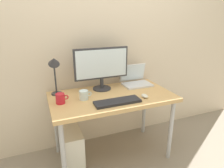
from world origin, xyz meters
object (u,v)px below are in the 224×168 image
keyboard (117,102)px  laptop (135,79)px  computer_tower (73,149)px  coffee_mug (60,98)px  monitor (102,66)px  mouse (145,96)px  desk_lamp (54,67)px  desk (112,101)px  glass_cup (84,95)px

keyboard → laptop: bearing=45.7°
computer_tower → coffee_mug: bearing=175.0°
monitor → mouse: size_ratio=6.59×
keyboard → mouse: mouse is taller
keyboard → computer_tower: bearing=156.9°
desk_lamp → desk: bearing=-21.4°
monitor → coffee_mug: monitor is taller
keyboard → glass_cup: (-0.27, 0.20, 0.03)m
desk → monitor: (-0.04, 0.20, 0.33)m
desk_lamp → mouse: (0.80, -0.38, -0.28)m
computer_tower → monitor: bearing=28.7°
desk_lamp → keyboard: (0.50, -0.40, -0.28)m
desk → coffee_mug: size_ratio=10.51×
glass_cup → computer_tower: size_ratio=0.29×
mouse → computer_tower: mouse is taller
glass_cup → desk_lamp: bearing=138.7°
desk → glass_cup: 0.31m
monitor → laptop: (0.42, 0.02, -0.21)m
desk → laptop: laptop is taller
laptop → mouse: size_ratio=3.56×
monitor → desk_lamp: 0.49m
laptop → desk_lamp: bearing=-179.0°
keyboard → computer_tower: size_ratio=1.05×
desk_lamp → keyboard: desk_lamp is taller
laptop → glass_cup: 0.71m
glass_cup → computer_tower: (-0.15, -0.02, -0.57)m
keyboard → mouse: (0.30, 0.02, 0.01)m
desk_lamp → computer_tower: size_ratio=1.00×
monitor → mouse: 0.55m
desk_lamp → keyboard: bearing=-38.7°
laptop → desk_lamp: size_ratio=0.76×
desk → desk_lamp: 0.67m
laptop → computer_tower: bearing=-164.0°
computer_tower → keyboard: bearing=-23.1°
desk_lamp → coffee_mug: desk_lamp is taller
laptop → desk_lamp: 0.94m
monitor → coffee_mug: 0.57m
monitor → keyboard: monitor is taller
desk → glass_cup: size_ratio=10.13×
laptop → mouse: 0.41m
desk_lamp → keyboard: 0.70m
mouse → computer_tower: size_ratio=0.21×
monitor → glass_cup: monitor is taller
mouse → monitor: bearing=129.6°
desk → monitor: monitor is taller
desk_lamp → glass_cup: (0.23, -0.20, -0.25)m
mouse → coffee_mug: coffee_mug is taller
monitor → keyboard: size_ratio=1.35×
laptop → keyboard: bearing=-134.3°
desk → keyboard: 0.21m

